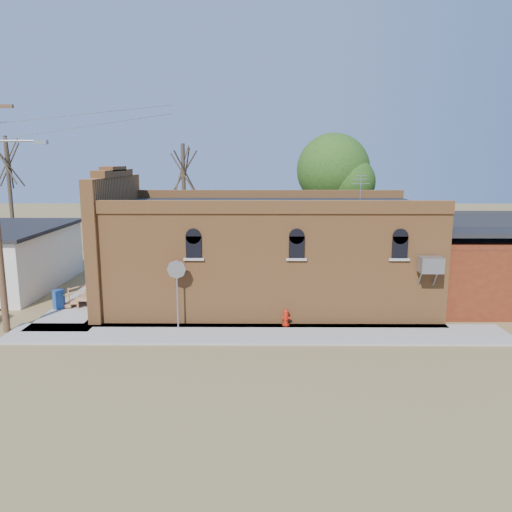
{
  "coord_description": "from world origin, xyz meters",
  "views": [
    {
      "loc": [
        1.58,
        -17.09,
        6.5
      ],
      "look_at": [
        1.41,
        4.3,
        2.4
      ],
      "focal_mm": 35.0,
      "sensor_mm": 36.0,
      "label": 1
    }
  ],
  "objects_px": {
    "fire_hydrant": "(286,318)",
    "stop_sign": "(177,276)",
    "trash_barrel": "(59,299)",
    "brick_bar": "(261,252)"
  },
  "relations": [
    {
      "from": "fire_hydrant",
      "to": "stop_sign",
      "type": "distance_m",
      "value": 4.58
    },
    {
      "from": "trash_barrel",
      "to": "brick_bar",
      "type": "bearing_deg",
      "value": 9.1
    },
    {
      "from": "stop_sign",
      "to": "fire_hydrant",
      "type": "bearing_deg",
      "value": 22.74
    },
    {
      "from": "brick_bar",
      "to": "fire_hydrant",
      "type": "bearing_deg",
      "value": -75.38
    },
    {
      "from": "brick_bar",
      "to": "stop_sign",
      "type": "xyz_separation_m",
      "value": [
        -3.25,
        -4.01,
        -0.18
      ]
    },
    {
      "from": "brick_bar",
      "to": "stop_sign",
      "type": "distance_m",
      "value": 5.17
    },
    {
      "from": "stop_sign",
      "to": "brick_bar",
      "type": "bearing_deg",
      "value": 69.44
    },
    {
      "from": "brick_bar",
      "to": "stop_sign",
      "type": "bearing_deg",
      "value": -129.05
    },
    {
      "from": "fire_hydrant",
      "to": "trash_barrel",
      "type": "relative_size",
      "value": 0.8
    },
    {
      "from": "stop_sign",
      "to": "trash_barrel",
      "type": "xyz_separation_m",
      "value": [
        -5.69,
        2.58,
        -1.67
      ]
    }
  ]
}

